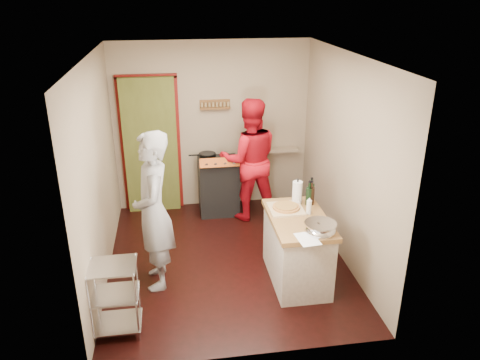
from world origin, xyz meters
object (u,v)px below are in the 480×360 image
at_px(person_stripe, 153,212).
at_px(person_red, 250,160).
at_px(wire_shelving, 115,295).
at_px(island, 297,246).
at_px(stove, 218,185).

distance_m(person_stripe, person_red, 2.09).
height_order(wire_shelving, island, island).
relative_size(stove, person_stripe, 0.53).
xyz_separation_m(wire_shelving, person_stripe, (0.40, 0.82, 0.50)).
bearing_deg(person_stripe, person_red, 134.78).
distance_m(island, person_red, 1.85).
bearing_deg(wire_shelving, person_red, 53.48).
bearing_deg(person_red, stove, -26.33).
bearing_deg(stove, island, -69.84).
xyz_separation_m(person_stripe, person_red, (1.37, 1.58, -0.02)).
relative_size(island, person_red, 0.66).
distance_m(island, person_stripe, 1.74).
relative_size(wire_shelving, person_stripe, 0.42).
height_order(stove, person_stripe, person_stripe).
xyz_separation_m(stove, wire_shelving, (-1.33, -2.62, -0.01)).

